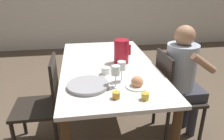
{
  "coord_description": "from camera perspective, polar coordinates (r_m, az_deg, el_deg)",
  "views": [
    {
      "loc": [
        -0.27,
        -1.99,
        1.56
      ],
      "look_at": [
        0.0,
        -0.25,
        0.82
      ],
      "focal_mm": 35.0,
      "sensor_mm": 36.0,
      "label": 1
    }
  ],
  "objects": [
    {
      "name": "ground_plane",
      "position": [
        2.54,
        -0.89,
        -15.06
      ],
      "size": [
        20.0,
        20.0,
        0.0
      ],
      "primitive_type": "plane",
      "color": "brown"
    },
    {
      "name": "dining_table",
      "position": [
        2.2,
        -1.0,
        -1.3
      ],
      "size": [
        0.91,
        1.67,
        0.77
      ],
      "color": "silver",
      "rests_on": "ground_plane"
    },
    {
      "name": "chair_person_side",
      "position": [
        2.31,
        15.61,
        -5.96
      ],
      "size": [
        0.42,
        0.42,
        0.91
      ],
      "rotation": [
        0.0,
        0.0,
        -1.57
      ],
      "color": "black",
      "rests_on": "ground_plane"
    },
    {
      "name": "chair_opposite",
      "position": [
        2.18,
        -17.5,
        -7.99
      ],
      "size": [
        0.42,
        0.42,
        0.91
      ],
      "rotation": [
        0.0,
        0.0,
        1.57
      ],
      "color": "black",
      "rests_on": "ground_plane"
    },
    {
      "name": "person_seated",
      "position": [
        2.26,
        18.12,
        -0.93
      ],
      "size": [
        0.39,
        0.41,
        1.17
      ],
      "rotation": [
        0.0,
        0.0,
        -1.57
      ],
      "color": "#33333D",
      "rests_on": "ground_plane"
    },
    {
      "name": "red_pitcher",
      "position": [
        2.18,
        2.47,
        4.89
      ],
      "size": [
        0.17,
        0.15,
        0.24
      ],
      "color": "#A31423",
      "rests_on": "dining_table"
    },
    {
      "name": "wine_glass_water",
      "position": [
        1.77,
        2.52,
        0.85
      ],
      "size": [
        0.07,
        0.07,
        0.17
      ],
      "color": "white",
      "rests_on": "dining_table"
    },
    {
      "name": "wine_glass_juice",
      "position": [
        1.67,
        0.95,
        -0.45
      ],
      "size": [
        0.07,
        0.07,
        0.18
      ],
      "color": "white",
      "rests_on": "dining_table"
    },
    {
      "name": "teacup_near_person",
      "position": [
        1.94,
        -1.58,
        -0.36
      ],
      "size": [
        0.14,
        0.14,
        0.07
      ],
      "color": "white",
      "rests_on": "dining_table"
    },
    {
      "name": "serving_tray",
      "position": [
        1.73,
        -6.29,
        -3.99
      ],
      "size": [
        0.33,
        0.33,
        0.03
      ],
      "color": "#9E9EA3",
      "rests_on": "dining_table"
    },
    {
      "name": "bread_plate",
      "position": [
        1.73,
        6.58,
        -3.43
      ],
      "size": [
        0.18,
        0.18,
        0.1
      ],
      "color": "white",
      "rests_on": "dining_table"
    },
    {
      "name": "jam_jar_amber",
      "position": [
        1.56,
        8.66,
        -6.68
      ],
      "size": [
        0.06,
        0.06,
        0.05
      ],
      "color": "gold",
      "rests_on": "dining_table"
    },
    {
      "name": "jam_jar_red",
      "position": [
        1.56,
        1.12,
        -6.47
      ],
      "size": [
        0.06,
        0.06,
        0.05
      ],
      "color": "#C67A1E",
      "rests_on": "dining_table"
    }
  ]
}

